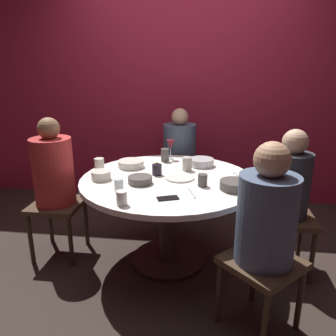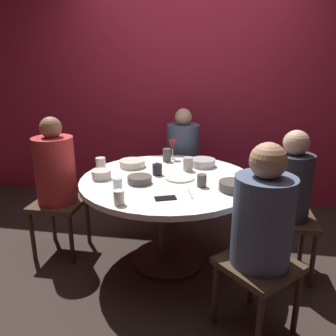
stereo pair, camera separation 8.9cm
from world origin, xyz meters
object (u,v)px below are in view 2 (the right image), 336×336
at_px(cup_by_right_diner, 202,181).
at_px(bowl_salad_center, 234,186).
at_px(cup_center_front, 167,155).
at_px(cup_beside_wine, 119,197).
at_px(seated_diner_right, 291,189).
at_px(dinner_plate, 179,178).
at_px(cup_by_left_diner, 188,164).
at_px(cup_far_edge, 101,164).
at_px(wine_glass, 173,145).
at_px(seated_diner_front_right, 262,222).
at_px(bowl_rice_portion, 132,163).
at_px(cell_phone, 165,198).
at_px(cup_near_candle, 118,184).
at_px(bowl_small_white, 140,179).
at_px(dining_table, 168,196).
at_px(candle_holder, 157,169).
at_px(seated_diner_left, 56,172).
at_px(bowl_sauce_side, 101,174).
at_px(bowl_serving_large, 203,163).
at_px(seated_diner_back, 183,150).

bearing_deg(cup_by_right_diner, bowl_salad_center, -9.41).
height_order(cup_center_front, cup_beside_wine, cup_center_front).
xyz_separation_m(seated_diner_right, cup_center_front, (-1.00, 0.45, 0.09)).
relative_size(dinner_plate, cup_by_left_diner, 2.03).
relative_size(bowl_salad_center, cup_by_right_diner, 2.29).
xyz_separation_m(seated_diner_right, cup_far_edge, (-1.49, 0.11, 0.08)).
height_order(wine_glass, cup_by_right_diner, wine_glass).
distance_m(seated_diner_front_right, bowl_rice_portion, 1.32).
xyz_separation_m(cell_phone, bowl_salad_center, (0.44, 0.23, 0.03)).
xyz_separation_m(bowl_salad_center, cup_near_candle, (-0.79, -0.13, 0.01)).
bearing_deg(seated_diner_front_right, dinner_plate, -4.08).
bearing_deg(bowl_small_white, seated_diner_right, 7.46).
bearing_deg(dining_table, candle_holder, 147.25).
relative_size(seated_diner_left, cup_far_edge, 11.28).
height_order(wine_glass, bowl_rice_portion, wine_glass).
distance_m(bowl_sauce_side, cup_beside_wine, 0.52).
xyz_separation_m(seated_diner_left, wine_glass, (0.88, 0.53, 0.13)).
relative_size(cell_phone, bowl_rice_portion, 0.64).
relative_size(dinner_plate, bowl_sauce_side, 1.54).
bearing_deg(bowl_serving_large, seated_diner_right, -28.12).
xyz_separation_m(seated_diner_right, seated_diner_front_right, (-0.27, -0.64, 0.03)).
relative_size(dinner_plate, bowl_rice_portion, 1.04).
height_order(seated_diner_left, candle_holder, seated_diner_left).
relative_size(seated_diner_back, cup_far_edge, 10.95).
distance_m(cell_phone, cup_far_edge, 0.82).
xyz_separation_m(dining_table, cup_by_left_diner, (0.13, 0.21, 0.20)).
bearing_deg(cup_center_front, cup_by_left_diner, -47.81).
bearing_deg(bowl_rice_portion, cup_by_left_diner, -3.35).
bearing_deg(cup_center_front, dinner_plate, -68.93).
bearing_deg(bowl_sauce_side, cup_by_left_diner, 26.05).
distance_m(seated_diner_right, cup_by_left_diner, 0.81).
distance_m(dining_table, cup_beside_wine, 0.62).
xyz_separation_m(cup_by_left_diner, cup_center_front, (-0.22, 0.24, 0.00)).
relative_size(candle_holder, cup_beside_wine, 1.18).
height_order(cell_phone, bowl_small_white, bowl_small_white).
bearing_deg(cup_far_edge, bowl_sauce_side, -68.56).
relative_size(cup_by_left_diner, cup_center_front, 0.96).
xyz_separation_m(seated_diner_back, bowl_sauce_side, (-0.50, -1.04, 0.05)).
distance_m(bowl_rice_portion, cup_center_front, 0.34).
height_order(cell_phone, bowl_serving_large, bowl_serving_large).
distance_m(wine_glass, bowl_serving_large, 0.36).
height_order(seated_diner_back, cup_center_front, seated_diner_back).
distance_m(seated_diner_right, candle_holder, 1.01).
height_order(candle_holder, cup_by_left_diner, cup_by_left_diner).
xyz_separation_m(cup_near_candle, cup_center_front, (0.22, 0.76, 0.02)).
bearing_deg(seated_diner_back, cup_by_right_diner, 13.83).
bearing_deg(cell_phone, bowl_small_white, 20.87).
bearing_deg(seated_diner_right, seated_diner_front_right, 67.13).
relative_size(wine_glass, cup_by_right_diner, 1.95).
bearing_deg(cup_by_right_diner, cup_beside_wine, -140.85).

